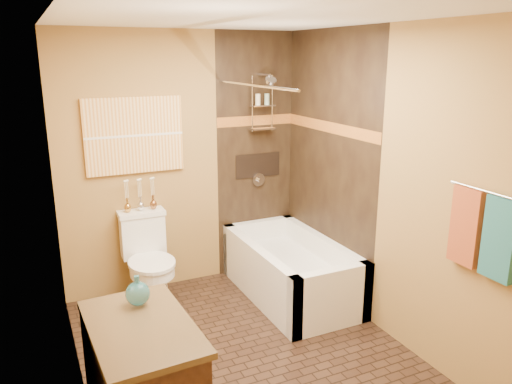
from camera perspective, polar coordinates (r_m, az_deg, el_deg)
floor at (r=4.10m, az=-1.03°, el=-18.12°), size 3.00×3.00×0.00m
wall_left at (r=3.29m, az=-20.61°, el=-3.58°), size 0.02×3.00×2.50m
wall_right at (r=4.18m, az=14.04°, el=0.91°), size 0.02×3.00×2.50m
wall_back at (r=4.93m, az=-8.31°, el=3.37°), size 2.40×0.02×2.50m
wall_front at (r=2.37m, az=14.21°, el=-10.42°), size 2.40×0.02×2.50m
ceiling at (r=3.43m, az=-1.24°, el=19.35°), size 3.00×3.00×0.00m
alcove_tile_back at (r=5.19m, az=-0.06°, el=4.13°), size 0.85×0.01×2.50m
alcove_tile_right at (r=4.76m, az=8.26°, el=2.94°), size 0.01×1.50×2.50m
mosaic_band_back at (r=5.13m, az=-0.01°, el=8.17°), size 0.85×0.01×0.10m
mosaic_band_right at (r=4.69m, az=8.33°, el=7.35°), size 0.01×1.50×0.10m
alcove_niche at (r=5.22m, az=0.22°, el=3.07°), size 0.50×0.01×0.25m
shower_fixtures at (r=5.04m, az=0.74°, el=8.58°), size 0.24×0.33×1.16m
curtain_rod at (r=4.28m, az=-0.40°, el=12.12°), size 0.03×1.55×0.03m
towel_bar at (r=3.38m, az=24.80°, el=0.04°), size 0.02×0.55×0.02m
towel_teal at (r=3.39m, az=26.06°, el=-4.87°), size 0.05×0.22×0.52m
towel_rust at (r=3.54m, az=22.83°, el=-3.65°), size 0.05×0.22×0.52m
sunset_painting at (r=4.74m, az=-13.74°, el=6.30°), size 0.90×0.04×0.70m
vanity_mirror at (r=2.66m, az=-19.69°, el=-2.19°), size 0.01×1.00×0.90m
bathtub at (r=4.90m, az=3.95°, el=-9.31°), size 0.80×1.50×0.55m
toilet at (r=4.78m, az=-12.20°, el=-7.53°), size 0.43×0.64×0.85m
teal_bottle at (r=3.14m, az=-13.39°, el=-10.90°), size 0.16×0.16×0.23m
bud_vases at (r=4.77m, az=-13.12°, el=-0.22°), size 0.31×0.06×0.30m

